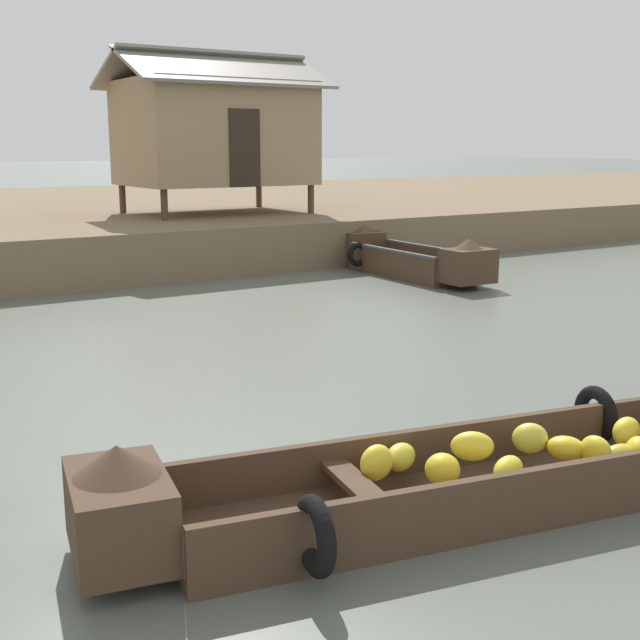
{
  "coord_description": "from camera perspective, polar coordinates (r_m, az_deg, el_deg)",
  "views": [
    {
      "loc": [
        -2.81,
        0.51,
        2.68
      ],
      "look_at": [
        1.45,
        7.04,
        1.04
      ],
      "focal_mm": 46.35,
      "sensor_mm": 36.0,
      "label": 1
    }
  ],
  "objects": [
    {
      "name": "banana_boat",
      "position": [
        6.48,
        11.25,
        -10.09
      ],
      "size": [
        6.06,
        2.12,
        0.85
      ],
      "color": "#473323",
      "rests_on": "ground"
    },
    {
      "name": "stilt_house_mid_right",
      "position": [
        21.22,
        -7.28,
        12.84
      ],
      "size": [
        5.05,
        3.6,
        3.95
      ],
      "color": "#4C3826",
      "rests_on": "riverbank_strip"
    },
    {
      "name": "fishing_skiff_distant",
      "position": [
        17.54,
        6.2,
        4.24
      ],
      "size": [
        1.69,
        4.47,
        0.97
      ],
      "color": "#473323",
      "rests_on": "ground"
    },
    {
      "name": "ground_plane",
      "position": [
        10.26,
        -16.07,
        -3.76
      ],
      "size": [
        300.0,
        300.0,
        0.0
      ],
      "primitive_type": "plane",
      "color": "#596056"
    }
  ]
}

